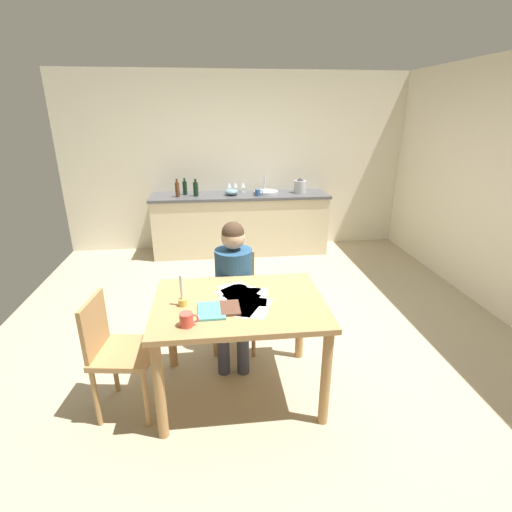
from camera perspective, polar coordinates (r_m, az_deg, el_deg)
ground_plane at (r=3.92m, az=0.29°, el=-10.87°), size 5.20×5.20×0.04m
wall_back at (r=5.97m, az=-2.73°, el=13.72°), size 5.20×0.12×2.60m
kitchen_counter at (r=5.78m, az=-2.34°, el=4.91°), size 2.60×0.64×0.90m
dining_table at (r=2.77m, az=-2.49°, el=-8.99°), size 1.21×0.89×0.78m
chair_at_table at (r=3.46m, az=-3.24°, el=-5.96°), size 0.44×0.44×0.86m
person_seated at (r=3.24m, az=-3.38°, el=-3.99°), size 0.36×0.61×1.19m
chair_side_empty at (r=2.87m, az=-20.28°, el=-13.03°), size 0.45×0.45×0.88m
coffee_mug at (r=2.44m, az=-10.34°, el=-9.37°), size 0.12×0.08×0.09m
candlestick at (r=2.68m, az=-11.00°, el=-6.11°), size 0.06×0.06×0.23m
book_magazine at (r=2.60m, az=-6.67°, el=-8.16°), size 0.18×0.25×0.02m
book_cookery at (r=2.62m, az=-3.93°, el=-7.78°), size 0.14×0.21×0.02m
paper_letter at (r=2.86m, az=-2.98°, el=-5.36°), size 0.28×0.34×0.00m
paper_bill at (r=2.82m, az=-2.73°, el=-5.76°), size 0.35×0.36×0.00m
paper_envelope at (r=2.78m, az=-0.48°, el=-6.10°), size 0.26×0.33×0.00m
paper_receipt at (r=2.65m, az=-2.00°, el=-7.56°), size 0.32×0.36×0.00m
paper_notice at (r=2.64m, az=-0.35°, el=-7.69°), size 0.30×0.35×0.00m
paper_flyer at (r=2.82m, az=-2.34°, el=-5.68°), size 0.34×0.36×0.00m
sink_unit at (r=5.72m, az=1.49°, el=9.59°), size 0.36×0.36×0.24m
bottle_oil at (r=5.57m, az=-11.73°, el=9.78°), size 0.06×0.06×0.26m
bottle_vinegar at (r=5.71m, az=-10.62°, el=10.04°), size 0.06×0.06×0.24m
bottle_wine_red at (r=5.58m, az=-9.03°, el=9.92°), size 0.07×0.07×0.25m
mixing_bowl at (r=5.61m, az=-3.70°, el=9.58°), size 0.20×0.20×0.09m
stovetop_kettle at (r=5.79m, az=6.62°, el=10.37°), size 0.18×0.18×0.22m
wine_glass_near_sink at (r=5.81m, az=-2.02°, el=10.62°), size 0.07×0.07×0.15m
wine_glass_by_kettle at (r=5.80m, az=-3.14°, el=10.59°), size 0.07×0.07×0.15m
wine_glass_back_left at (r=5.79m, az=-4.10°, el=10.56°), size 0.07×0.07×0.15m
teacup_on_counter at (r=5.54m, az=0.29°, el=9.50°), size 0.12×0.08×0.09m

